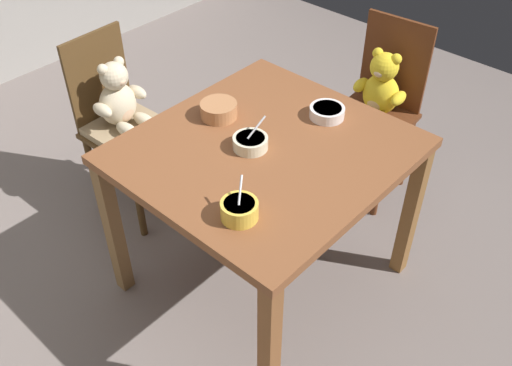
{
  "coord_description": "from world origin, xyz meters",
  "views": [
    {
      "loc": [
        -1.33,
        -1.15,
        2.08
      ],
      "look_at": [
        0.0,
        0.05,
        0.55
      ],
      "focal_mm": 40.09,
      "sensor_mm": 36.0,
      "label": 1
    }
  ],
  "objects_px": {
    "dining_table": "(265,167)",
    "porridge_bowl_yellow_near_left": "(239,210)",
    "teddy_chair_near_right": "(379,98)",
    "porridge_bowl_white_near_right": "(327,112)",
    "porridge_bowl_cream_center": "(250,142)",
    "porridge_bowl_terracotta_far_center": "(219,110)",
    "teddy_chair_far_center": "(123,115)"
  },
  "relations": [
    {
      "from": "porridge_bowl_white_near_right",
      "to": "porridge_bowl_yellow_near_left",
      "type": "bearing_deg",
      "value": -167.94
    },
    {
      "from": "teddy_chair_near_right",
      "to": "porridge_bowl_terracotta_far_center",
      "type": "distance_m",
      "value": 0.94
    },
    {
      "from": "teddy_chair_near_right",
      "to": "porridge_bowl_yellow_near_left",
      "type": "relative_size",
      "value": 7.23
    },
    {
      "from": "porridge_bowl_yellow_near_left",
      "to": "porridge_bowl_terracotta_far_center",
      "type": "relative_size",
      "value": 0.84
    },
    {
      "from": "dining_table",
      "to": "porridge_bowl_cream_center",
      "type": "distance_m",
      "value": 0.14
    },
    {
      "from": "dining_table",
      "to": "porridge_bowl_yellow_near_left",
      "type": "height_order",
      "value": "porridge_bowl_yellow_near_left"
    },
    {
      "from": "teddy_chair_near_right",
      "to": "teddy_chair_far_center",
      "type": "xyz_separation_m",
      "value": [
        -0.96,
        0.83,
        -0.0
      ]
    },
    {
      "from": "teddy_chair_near_right",
      "to": "porridge_bowl_white_near_right",
      "type": "height_order",
      "value": "teddy_chair_near_right"
    },
    {
      "from": "dining_table",
      "to": "teddy_chair_far_center",
      "type": "height_order",
      "value": "teddy_chair_far_center"
    },
    {
      "from": "porridge_bowl_terracotta_far_center",
      "to": "porridge_bowl_cream_center",
      "type": "bearing_deg",
      "value": -106.17
    },
    {
      "from": "porridge_bowl_cream_center",
      "to": "porridge_bowl_yellow_near_left",
      "type": "height_order",
      "value": "porridge_bowl_yellow_near_left"
    },
    {
      "from": "dining_table",
      "to": "porridge_bowl_terracotta_far_center",
      "type": "height_order",
      "value": "porridge_bowl_terracotta_far_center"
    },
    {
      "from": "porridge_bowl_cream_center",
      "to": "porridge_bowl_terracotta_far_center",
      "type": "height_order",
      "value": "porridge_bowl_cream_center"
    },
    {
      "from": "teddy_chair_near_right",
      "to": "porridge_bowl_cream_center",
      "type": "height_order",
      "value": "teddy_chair_near_right"
    },
    {
      "from": "teddy_chair_near_right",
      "to": "porridge_bowl_terracotta_far_center",
      "type": "relative_size",
      "value": 6.07
    },
    {
      "from": "dining_table",
      "to": "porridge_bowl_terracotta_far_center",
      "type": "xyz_separation_m",
      "value": [
        0.03,
        0.28,
        0.13
      ]
    },
    {
      "from": "porridge_bowl_white_near_right",
      "to": "porridge_bowl_terracotta_far_center",
      "type": "bearing_deg",
      "value": 131.94
    },
    {
      "from": "teddy_chair_far_center",
      "to": "porridge_bowl_yellow_near_left",
      "type": "bearing_deg",
      "value": -17.56
    },
    {
      "from": "teddy_chair_near_right",
      "to": "porridge_bowl_yellow_near_left",
      "type": "xyz_separation_m",
      "value": [
        -1.25,
        -0.23,
        0.25
      ]
    },
    {
      "from": "dining_table",
      "to": "teddy_chair_near_right",
      "type": "xyz_separation_m",
      "value": [
        0.9,
        0.03,
        -0.11
      ]
    },
    {
      "from": "dining_table",
      "to": "porridge_bowl_terracotta_far_center",
      "type": "bearing_deg",
      "value": 84.56
    },
    {
      "from": "teddy_chair_near_right",
      "to": "porridge_bowl_terracotta_far_center",
      "type": "bearing_deg",
      "value": -20.65
    },
    {
      "from": "porridge_bowl_white_near_right",
      "to": "porridge_bowl_cream_center",
      "type": "distance_m",
      "value": 0.38
    },
    {
      "from": "dining_table",
      "to": "porridge_bowl_terracotta_far_center",
      "type": "relative_size",
      "value": 6.72
    },
    {
      "from": "porridge_bowl_cream_center",
      "to": "porridge_bowl_terracotta_far_center",
      "type": "bearing_deg",
      "value": 73.83
    },
    {
      "from": "teddy_chair_near_right",
      "to": "dining_table",
      "type": "bearing_deg",
      "value": -2.71
    },
    {
      "from": "porridge_bowl_cream_center",
      "to": "porridge_bowl_yellow_near_left",
      "type": "bearing_deg",
      "value": -142.74
    },
    {
      "from": "porridge_bowl_yellow_near_left",
      "to": "teddy_chair_near_right",
      "type": "bearing_deg",
      "value": 10.26
    },
    {
      "from": "porridge_bowl_white_near_right",
      "to": "dining_table",
      "type": "bearing_deg",
      "value": 171.26
    },
    {
      "from": "teddy_chair_far_center",
      "to": "porridge_bowl_cream_center",
      "type": "height_order",
      "value": "teddy_chair_far_center"
    },
    {
      "from": "teddy_chair_near_right",
      "to": "teddy_chair_far_center",
      "type": "distance_m",
      "value": 1.27
    },
    {
      "from": "teddy_chair_far_center",
      "to": "porridge_bowl_yellow_near_left",
      "type": "height_order",
      "value": "teddy_chair_far_center"
    }
  ]
}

